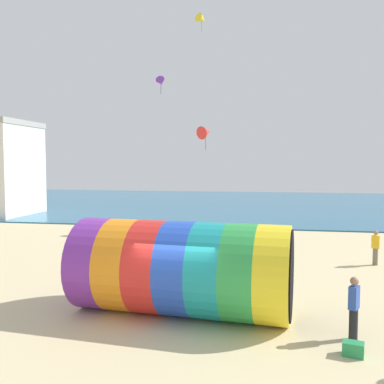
{
  "coord_description": "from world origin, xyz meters",
  "views": [
    {
      "loc": [
        2.75,
        -12.9,
        4.94
      ],
      "look_at": [
        -0.01,
        2.49,
        3.87
      ],
      "focal_mm": 40.0,
      "sensor_mm": 36.0,
      "label": 1
    }
  ],
  "objects_px": {
    "kite_handler": "(354,307)",
    "kite_red_delta": "(206,132)",
    "bystander_near_water": "(376,247)",
    "kite_yellow_delta": "(202,19)",
    "cooler_box": "(353,349)",
    "giant_inflatable_tube": "(182,268)",
    "kite_purple_delta": "(161,82)"
  },
  "relations": [
    {
      "from": "kite_handler",
      "to": "kite_purple_delta",
      "type": "xyz_separation_m",
      "value": [
        -9.01,
        13.77,
        9.0
      ]
    },
    {
      "from": "giant_inflatable_tube",
      "to": "kite_red_delta",
      "type": "relative_size",
      "value": 3.86
    },
    {
      "from": "kite_handler",
      "to": "bystander_near_water",
      "type": "xyz_separation_m",
      "value": [
        2.74,
        9.36,
        -0.06
      ]
    },
    {
      "from": "giant_inflatable_tube",
      "to": "kite_red_delta",
      "type": "distance_m",
      "value": 18.46
    },
    {
      "from": "giant_inflatable_tube",
      "to": "kite_purple_delta",
      "type": "distance_m",
      "value": 15.68
    },
    {
      "from": "kite_yellow_delta",
      "to": "cooler_box",
      "type": "xyz_separation_m",
      "value": [
        6.61,
        -16.99,
        -14.1
      ]
    },
    {
      "from": "kite_red_delta",
      "to": "kite_yellow_delta",
      "type": "relative_size",
      "value": 1.55
    },
    {
      "from": "kite_handler",
      "to": "kite_red_delta",
      "type": "relative_size",
      "value": 0.95
    },
    {
      "from": "kite_purple_delta",
      "to": "kite_yellow_delta",
      "type": "height_order",
      "value": "kite_yellow_delta"
    },
    {
      "from": "kite_red_delta",
      "to": "cooler_box",
      "type": "xyz_separation_m",
      "value": [
        6.72,
        -19.67,
        -7.0
      ]
    },
    {
      "from": "kite_yellow_delta",
      "to": "bystander_near_water",
      "type": "xyz_separation_m",
      "value": [
        9.55,
        -6.56,
        -13.42
      ]
    },
    {
      "from": "kite_purple_delta",
      "to": "kite_yellow_delta",
      "type": "distance_m",
      "value": 5.34
    },
    {
      "from": "giant_inflatable_tube",
      "to": "bystander_near_water",
      "type": "bearing_deg",
      "value": 46.35
    },
    {
      "from": "kite_yellow_delta",
      "to": "kite_handler",
      "type": "bearing_deg",
      "value": -66.85
    },
    {
      "from": "kite_red_delta",
      "to": "kite_handler",
      "type": "bearing_deg",
      "value": -69.6
    },
    {
      "from": "cooler_box",
      "to": "kite_handler",
      "type": "bearing_deg",
      "value": 79.78
    },
    {
      "from": "kite_red_delta",
      "to": "kite_purple_delta",
      "type": "bearing_deg",
      "value": -113.51
    },
    {
      "from": "kite_handler",
      "to": "kite_red_delta",
      "type": "height_order",
      "value": "kite_red_delta"
    },
    {
      "from": "kite_yellow_delta",
      "to": "giant_inflatable_tube",
      "type": "bearing_deg",
      "value": -83.51
    },
    {
      "from": "kite_handler",
      "to": "giant_inflatable_tube",
      "type": "bearing_deg",
      "value": 167.72
    },
    {
      "from": "kite_yellow_delta",
      "to": "cooler_box",
      "type": "bearing_deg",
      "value": -68.74
    },
    {
      "from": "giant_inflatable_tube",
      "to": "cooler_box",
      "type": "distance_m",
      "value": 5.56
    },
    {
      "from": "kite_yellow_delta",
      "to": "cooler_box",
      "type": "distance_m",
      "value": 23.04
    },
    {
      "from": "giant_inflatable_tube",
      "to": "kite_red_delta",
      "type": "xyz_separation_m",
      "value": [
        -1.8,
        17.48,
        5.65
      ]
    },
    {
      "from": "kite_handler",
      "to": "cooler_box",
      "type": "bearing_deg",
      "value": -100.22
    },
    {
      "from": "giant_inflatable_tube",
      "to": "kite_purple_delta",
      "type": "relative_size",
      "value": 6.55
    },
    {
      "from": "giant_inflatable_tube",
      "to": "kite_purple_delta",
      "type": "bearing_deg",
      "value": 107.11
    },
    {
      "from": "kite_red_delta",
      "to": "kite_purple_delta",
      "type": "distance_m",
      "value": 5.93
    },
    {
      "from": "giant_inflatable_tube",
      "to": "kite_yellow_delta",
      "type": "bearing_deg",
      "value": 96.49
    },
    {
      "from": "kite_handler",
      "to": "bystander_near_water",
      "type": "bearing_deg",
      "value": 73.67
    },
    {
      "from": "kite_purple_delta",
      "to": "bystander_near_water",
      "type": "relative_size",
      "value": 0.66
    },
    {
      "from": "kite_yellow_delta",
      "to": "bystander_near_water",
      "type": "height_order",
      "value": "kite_yellow_delta"
    }
  ]
}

